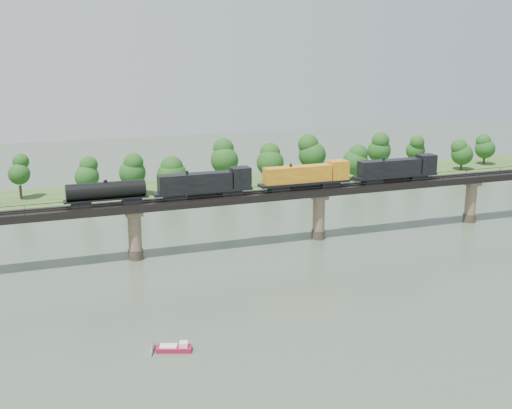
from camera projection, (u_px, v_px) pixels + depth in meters
name	position (u px, v px, depth m)	size (l,w,h in m)	color
ground	(391.00, 286.00, 113.49)	(400.00, 400.00, 0.00)	#3A4838
far_bank	(239.00, 185.00, 190.72)	(300.00, 24.00, 1.60)	#315120
bridge	(319.00, 215.00, 139.48)	(236.00, 30.00, 11.50)	#473A2D
bridge_superstructure	(319.00, 186.00, 137.94)	(220.00, 4.90, 0.75)	black
far_treeline	(216.00, 162.00, 181.96)	(289.06, 17.54, 13.60)	#382619
freight_train	(273.00, 179.00, 133.74)	(81.91, 3.19, 5.64)	black
motorboat	(175.00, 348.00, 89.33)	(5.19, 3.31, 1.37)	maroon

